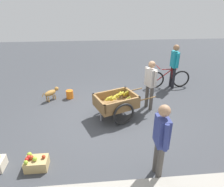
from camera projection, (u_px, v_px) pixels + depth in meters
ground_plane at (109, 117)px, 5.77m from camera, size 24.00×24.00×0.00m
fruit_cart at (116, 103)px, 5.61m from camera, size 1.81×1.31×0.73m
vendor_person at (150, 81)px, 5.88m from camera, size 0.31×0.53×1.51m
bicycle at (168, 79)px, 7.58m from camera, size 1.66×0.46×0.85m
cyclist_person at (174, 63)px, 7.33m from camera, size 0.22×0.55×1.64m
dog at (51, 93)px, 6.65m from camera, size 0.48×0.53×0.40m
plastic_bucket at (70, 94)px, 6.83m from camera, size 0.24×0.24×0.28m
apple_crate at (36, 163)px, 3.98m from camera, size 0.44×0.32×0.32m
bystander_person at (161, 137)px, 3.48m from camera, size 0.21×0.55×1.53m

